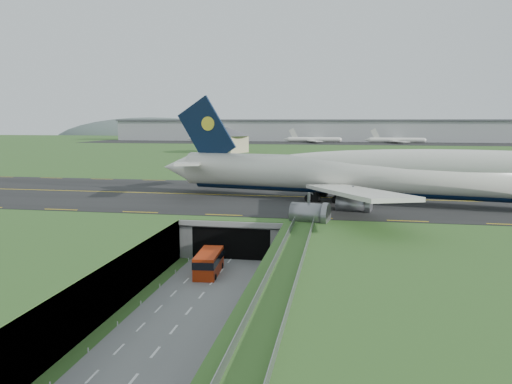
# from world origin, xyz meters

# --- Properties ---
(ground) EXTENTS (900.00, 900.00, 0.00)m
(ground) POSITION_xyz_m (0.00, 0.00, 0.00)
(ground) COLOR #386026
(ground) RESTS_ON ground
(airfield_deck) EXTENTS (800.00, 800.00, 6.00)m
(airfield_deck) POSITION_xyz_m (0.00, 0.00, 3.00)
(airfield_deck) COLOR gray
(airfield_deck) RESTS_ON ground
(trench_road) EXTENTS (12.00, 75.00, 0.20)m
(trench_road) POSITION_xyz_m (0.00, -7.50, 0.10)
(trench_road) COLOR slate
(trench_road) RESTS_ON ground
(taxiway) EXTENTS (800.00, 44.00, 0.18)m
(taxiway) POSITION_xyz_m (0.00, 33.00, 6.09)
(taxiway) COLOR black
(taxiway) RESTS_ON airfield_deck
(tunnel_portal) EXTENTS (17.00, 22.30, 6.00)m
(tunnel_portal) POSITION_xyz_m (0.00, 16.71, 3.33)
(tunnel_portal) COLOR gray
(tunnel_portal) RESTS_ON ground
(guideway) EXTENTS (3.00, 53.00, 7.05)m
(guideway) POSITION_xyz_m (11.00, -19.11, 5.32)
(guideway) COLOR #A8A8A3
(guideway) RESTS_ON ground
(jumbo_jet) EXTENTS (96.27, 60.91, 20.51)m
(jumbo_jet) POSITION_xyz_m (25.96, 28.03, 11.52)
(jumbo_jet) COLOR silver
(jumbo_jet) RESTS_ON ground
(shuttle_tram) EXTENTS (3.36, 7.83, 3.12)m
(shuttle_tram) POSITION_xyz_m (-1.38, 0.47, 1.72)
(shuttle_tram) COLOR #AA2A0B
(shuttle_tram) RESTS_ON ground
(service_building) EXTENTS (28.31, 28.31, 11.87)m
(service_building) POSITION_xyz_m (-36.90, 162.68, 13.03)
(service_building) COLOR #C1B08B
(service_building) RESTS_ON ground
(cargo_terminal) EXTENTS (320.00, 67.00, 15.60)m
(cargo_terminal) POSITION_xyz_m (-0.07, 299.41, 13.96)
(cargo_terminal) COLOR #B2B2B2
(cargo_terminal) RESTS_ON ground
(distant_hills) EXTENTS (700.00, 91.00, 60.00)m
(distant_hills) POSITION_xyz_m (64.38, 430.00, -4.00)
(distant_hills) COLOR #526260
(distant_hills) RESTS_ON ground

